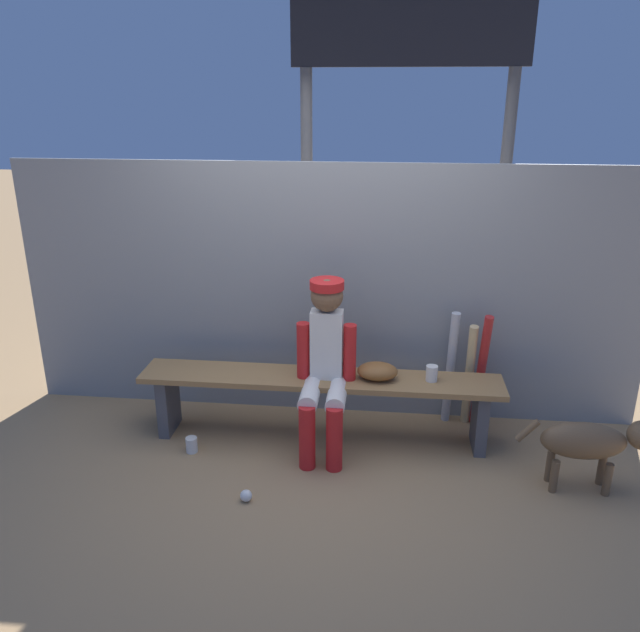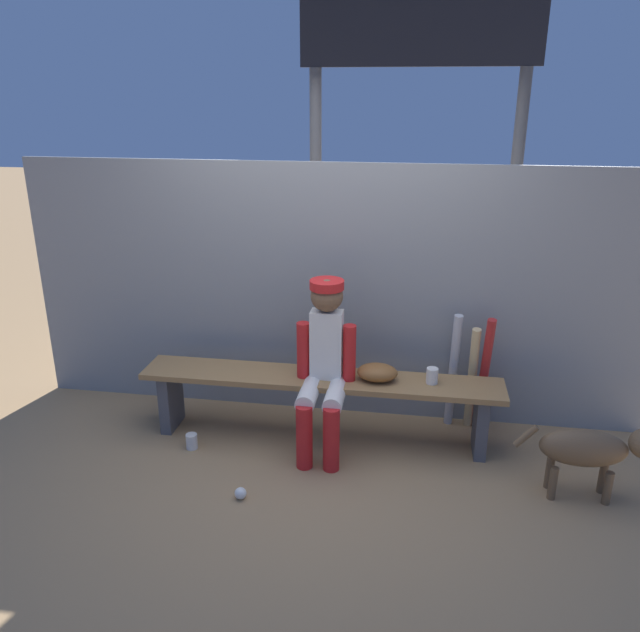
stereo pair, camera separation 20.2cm
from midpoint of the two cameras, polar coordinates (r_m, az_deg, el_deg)
The scene contains 13 objects.
ground_plane at distance 4.66m, azimuth 1.27°, elevation -10.99°, with size 30.00×30.00×0.00m, color #9E7A51.
chainlink_fence at distance 4.68m, azimuth 2.13°, elevation 2.05°, with size 4.65×0.03×1.92m, color gray.
dugout_bench at distance 4.47m, azimuth 1.30°, elevation -6.77°, with size 2.54×0.36×0.49m.
player_seated at distance 4.24m, azimuth 1.74°, elevation -4.16°, with size 0.41×0.55×1.20m.
baseball_glove at distance 4.37m, azimuth 6.54°, elevation -5.11°, with size 0.28×0.20×0.12m, color brown.
bat_aluminum_silver at distance 4.73m, azimuth 13.18°, elevation -4.89°, with size 0.06×0.06×0.90m, color #B7B7BC.
bat_wood_natural at distance 4.73m, azimuth 14.81°, elevation -5.53°, with size 0.06×0.06×0.82m, color tan.
bat_aluminum_red at distance 4.71m, azimuth 15.84°, elevation -5.18°, with size 0.06×0.06×0.90m, color #B22323.
baseball at distance 4.05m, azimuth -5.75°, elevation -15.72°, with size 0.07×0.07×0.07m, color white.
cup_on_ground at distance 4.58m, azimuth -10.29°, elevation -11.13°, with size 0.08×0.08×0.11m, color silver.
cup_on_bench at distance 4.39m, azimuth 11.43°, elevation -5.34°, with size 0.08×0.08×0.11m, color silver.
scoreboard at distance 5.46m, azimuth 10.73°, elevation 20.97°, with size 2.18×0.27×3.60m.
dog at distance 4.27m, azimuth 24.78°, elevation -10.92°, with size 0.84×0.20×0.49m.
Camera 2 is at (0.64, -3.95, 2.39)m, focal length 35.31 mm.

